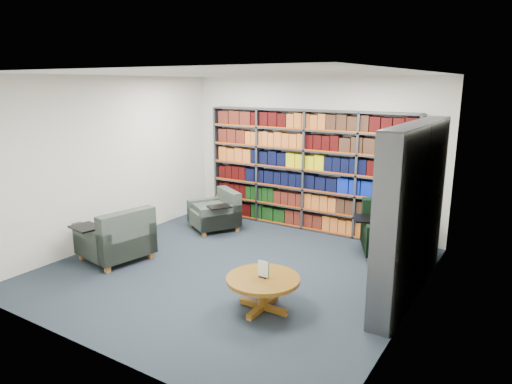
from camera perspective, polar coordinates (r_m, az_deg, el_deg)
The scene contains 7 objects.
room_shell at distance 6.42m, azimuth -2.84°, elevation 1.98°, with size 5.02×5.02×2.82m.
bookshelf_back at distance 8.47m, azimuth 6.27°, elevation 2.65°, with size 4.00×0.28×2.20m.
bookshelf_right at distance 6.10m, azimuth 19.01°, elevation -2.28°, with size 0.28×2.50×2.20m.
chair_teal_left at distance 8.60m, azimuth -4.79°, elevation -2.67°, with size 1.09×1.09×0.72m.
chair_green_right at distance 7.64m, azimuth 16.57°, elevation -4.97°, with size 1.22×1.20×0.83m.
chair_teal_front at distance 7.35m, azimuth -16.84°, elevation -5.72°, with size 1.06×1.16×0.83m.
coffee_table at distance 5.57m, azimuth 0.90°, elevation -11.42°, with size 0.89×0.89×0.62m.
Camera 1 is at (3.60, -5.16, 2.68)m, focal length 32.00 mm.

